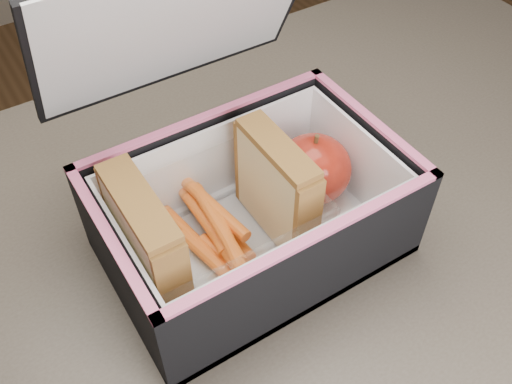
% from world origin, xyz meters
% --- Properties ---
extents(kitchen_table, '(1.20, 0.80, 0.75)m').
position_xyz_m(kitchen_table, '(0.00, 0.00, 0.66)').
color(kitchen_table, brown).
rests_on(kitchen_table, ground).
extents(lunch_bag, '(0.27, 0.26, 0.26)m').
position_xyz_m(lunch_bag, '(0.01, 0.06, 0.81)').
color(lunch_bag, black).
rests_on(lunch_bag, kitchen_table).
extents(plastic_tub, '(0.18, 0.13, 0.07)m').
position_xyz_m(plastic_tub, '(-0.03, 0.06, 0.80)').
color(plastic_tub, white).
rests_on(plastic_tub, lunch_bag).
extents(sandwich_left, '(0.03, 0.10, 0.11)m').
position_xyz_m(sandwich_left, '(-0.09, 0.06, 0.82)').
color(sandwich_left, '#D1B37E').
rests_on(sandwich_left, plastic_tub).
extents(sandwich_right, '(0.03, 0.10, 0.11)m').
position_xyz_m(sandwich_right, '(0.04, 0.06, 0.82)').
color(sandwich_right, '#D1B37E').
rests_on(sandwich_right, plastic_tub).
extents(carrot_sticks, '(0.05, 0.16, 0.03)m').
position_xyz_m(carrot_sticks, '(-0.02, 0.06, 0.78)').
color(carrot_sticks, orange).
rests_on(carrot_sticks, plastic_tub).
extents(paper_napkin, '(0.09, 0.09, 0.01)m').
position_xyz_m(paper_napkin, '(0.09, 0.07, 0.77)').
color(paper_napkin, white).
rests_on(paper_napkin, lunch_bag).
extents(red_apple, '(0.10, 0.10, 0.08)m').
position_xyz_m(red_apple, '(0.09, 0.07, 0.81)').
color(red_apple, maroon).
rests_on(red_apple, paper_napkin).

